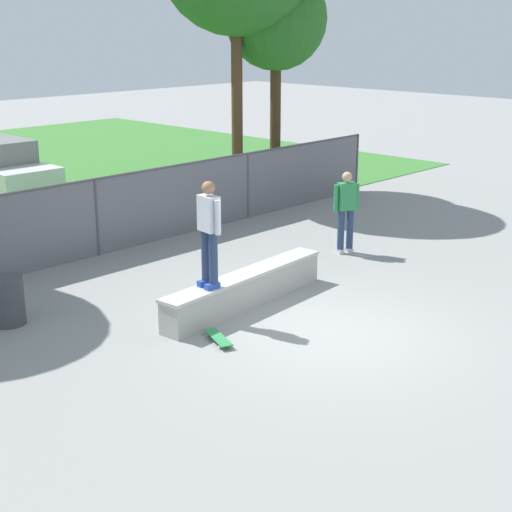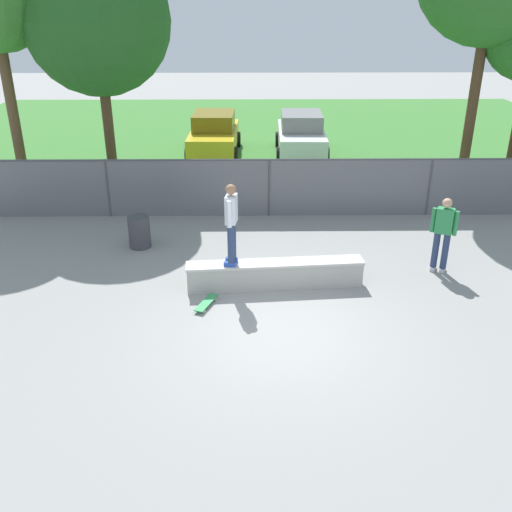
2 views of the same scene
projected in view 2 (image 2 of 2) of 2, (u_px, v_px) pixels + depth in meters
ground_plane at (279, 333)px, 11.06m from camera, size 80.00×80.00×0.00m
grass_strip at (262, 136)px, 26.24m from camera, size 30.73×20.00×0.02m
concrete_ledge at (275, 274)px, 12.66m from camera, size 3.96×0.80×0.61m
skateboarder at (231, 221)px, 12.01m from camera, size 0.32×0.60×1.82m
skateboard at (206, 303)px, 11.98m from camera, size 0.48×0.82×0.09m
chainlink_fence at (269, 185)px, 16.50m from camera, size 18.80×0.07×1.72m
tree_near_right at (97, 21)px, 16.53m from camera, size 4.33×4.33×7.46m
car_yellow at (214, 134)px, 22.99m from camera, size 2.11×4.25×1.66m
car_white at (301, 134)px, 22.96m from camera, size 2.11×4.25×1.66m
bystander at (443, 232)px, 13.09m from camera, size 0.55×0.40×1.82m
trash_bin at (139, 232)px, 14.64m from camera, size 0.56×0.56×0.83m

